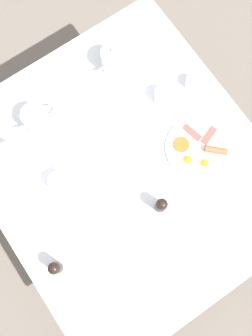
{
  "coord_description": "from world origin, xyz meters",
  "views": [
    {
      "loc": [
        -0.2,
        -0.29,
        2.25
      ],
      "look_at": [
        0.0,
        0.0,
        0.73
      ],
      "focal_mm": 42.0,
      "sensor_mm": 36.0,
      "label": 1
    }
  ],
  "objects_px": {
    "teapot_near": "(114,58)",
    "pepper_grinder": "(55,268)",
    "water_glass_tall": "(11,154)",
    "breakfast_plate": "(198,149)",
    "salt_grinder": "(161,205)",
    "creamer_jug": "(193,81)",
    "fork_spare": "(132,163)",
    "teacup_with_saucer_left": "(59,182)",
    "teacup_with_saucer_right": "(163,96)",
    "fork_by_plate": "(242,196)",
    "teapot_far": "(37,118)",
    "knife_by_plate": "(163,277)"
  },
  "relations": [
    {
      "from": "teapot_near",
      "to": "pepper_grinder",
      "type": "height_order",
      "value": "teapot_near"
    },
    {
      "from": "water_glass_tall",
      "to": "breakfast_plate",
      "type": "bearing_deg",
      "value": -31.64
    },
    {
      "from": "pepper_grinder",
      "to": "salt_grinder",
      "type": "relative_size",
      "value": 1.0
    },
    {
      "from": "creamer_jug",
      "to": "fork_spare",
      "type": "relative_size",
      "value": 0.52
    },
    {
      "from": "pepper_grinder",
      "to": "creamer_jug",
      "type": "bearing_deg",
      "value": 20.22
    },
    {
      "from": "salt_grinder",
      "to": "pepper_grinder",
      "type": "bearing_deg",
      "value": 176.14
    },
    {
      "from": "teacup_with_saucer_left",
      "to": "teacup_with_saucer_right",
      "type": "height_order",
      "value": "same"
    },
    {
      "from": "creamer_jug",
      "to": "fork_by_plate",
      "type": "height_order",
      "value": "creamer_jug"
    },
    {
      "from": "teapot_far",
      "to": "salt_grinder",
      "type": "bearing_deg",
      "value": 108.89
    },
    {
      "from": "pepper_grinder",
      "to": "water_glass_tall",
      "type": "bearing_deg",
      "value": 79.43
    },
    {
      "from": "teacup_with_saucer_right",
      "to": "creamer_jug",
      "type": "relative_size",
      "value": 1.84
    },
    {
      "from": "teapot_near",
      "to": "teacup_with_saucer_right",
      "type": "xyz_separation_m",
      "value": [
        0.08,
        -0.24,
        -0.03
      ]
    },
    {
      "from": "teapot_near",
      "to": "teacup_with_saucer_right",
      "type": "distance_m",
      "value": 0.26
    },
    {
      "from": "teapot_near",
      "to": "knife_by_plate",
      "type": "relative_size",
      "value": 0.85
    },
    {
      "from": "teacup_with_saucer_left",
      "to": "salt_grinder",
      "type": "height_order",
      "value": "salt_grinder"
    },
    {
      "from": "breakfast_plate",
      "to": "teacup_with_saucer_left",
      "type": "height_order",
      "value": "teacup_with_saucer_left"
    },
    {
      "from": "breakfast_plate",
      "to": "fork_by_plate",
      "type": "xyz_separation_m",
      "value": [
        0.03,
        -0.25,
        -0.01
      ]
    },
    {
      "from": "teapot_far",
      "to": "knife_by_plate",
      "type": "distance_m",
      "value": 0.79
    },
    {
      "from": "water_glass_tall",
      "to": "pepper_grinder",
      "type": "height_order",
      "value": "water_glass_tall"
    },
    {
      "from": "teapot_near",
      "to": "salt_grinder",
      "type": "bearing_deg",
      "value": 60.78
    },
    {
      "from": "teapot_far",
      "to": "teacup_with_saucer_left",
      "type": "relative_size",
      "value": 1.34
    },
    {
      "from": "pepper_grinder",
      "to": "salt_grinder",
      "type": "distance_m",
      "value": 0.46
    },
    {
      "from": "knife_by_plate",
      "to": "creamer_jug",
      "type": "bearing_deg",
      "value": 45.67
    },
    {
      "from": "fork_by_plate",
      "to": "teacup_with_saucer_left",
      "type": "bearing_deg",
      "value": 141.64
    },
    {
      "from": "water_glass_tall",
      "to": "fork_by_plate",
      "type": "relative_size",
      "value": 0.62
    },
    {
      "from": "breakfast_plate",
      "to": "water_glass_tall",
      "type": "height_order",
      "value": "water_glass_tall"
    },
    {
      "from": "fork_by_plate",
      "to": "knife_by_plate",
      "type": "bearing_deg",
      "value": -170.4
    },
    {
      "from": "pepper_grinder",
      "to": "fork_spare",
      "type": "bearing_deg",
      "value": 21.21
    },
    {
      "from": "teacup_with_saucer_left",
      "to": "knife_by_plate",
      "type": "relative_size",
      "value": 0.64
    },
    {
      "from": "teapot_near",
      "to": "creamer_jug",
      "type": "xyz_separation_m",
      "value": [
        0.22,
        -0.26,
        -0.03
      ]
    },
    {
      "from": "creamer_jug",
      "to": "water_glass_tall",
      "type": "bearing_deg",
      "value": 169.7
    },
    {
      "from": "teapot_far",
      "to": "fork_by_plate",
      "type": "bearing_deg",
      "value": 123.84
    },
    {
      "from": "creamer_jug",
      "to": "fork_by_plate",
      "type": "xyz_separation_m",
      "value": [
        -0.12,
        -0.5,
        -0.02
      ]
    },
    {
      "from": "teacup_with_saucer_left",
      "to": "pepper_grinder",
      "type": "xyz_separation_m",
      "value": [
        -0.18,
        -0.27,
        0.03
      ]
    },
    {
      "from": "teacup_with_saucer_left",
      "to": "creamer_jug",
      "type": "height_order",
      "value": "teacup_with_saucer_left"
    },
    {
      "from": "teacup_with_saucer_right",
      "to": "fork_spare",
      "type": "relative_size",
      "value": 0.97
    },
    {
      "from": "teapot_far",
      "to": "teacup_with_saucer_right",
      "type": "height_order",
      "value": "teapot_far"
    },
    {
      "from": "teacup_with_saucer_right",
      "to": "pepper_grinder",
      "type": "bearing_deg",
      "value": -155.26
    },
    {
      "from": "water_glass_tall",
      "to": "pepper_grinder",
      "type": "xyz_separation_m",
      "value": [
        -0.09,
        -0.46,
        -0.0
      ]
    },
    {
      "from": "pepper_grinder",
      "to": "knife_by_plate",
      "type": "height_order",
      "value": "pepper_grinder"
    },
    {
      "from": "creamer_jug",
      "to": "pepper_grinder",
      "type": "distance_m",
      "value": 0.93
    },
    {
      "from": "fork_by_plate",
      "to": "breakfast_plate",
      "type": "bearing_deg",
      "value": 97.04
    },
    {
      "from": "teapot_far",
      "to": "fork_spare",
      "type": "relative_size",
      "value": 1.29
    },
    {
      "from": "water_glass_tall",
      "to": "fork_spare",
      "type": "xyz_separation_m",
      "value": [
        0.38,
        -0.28,
        -0.06
      ]
    },
    {
      "from": "salt_grinder",
      "to": "knife_by_plate",
      "type": "distance_m",
      "value": 0.27
    },
    {
      "from": "teacup_with_saucer_left",
      "to": "water_glass_tall",
      "type": "distance_m",
      "value": 0.22
    },
    {
      "from": "teacup_with_saucer_left",
      "to": "creamer_jug",
      "type": "distance_m",
      "value": 0.69
    },
    {
      "from": "creamer_jug",
      "to": "pepper_grinder",
      "type": "xyz_separation_m",
      "value": [
        -0.87,
        -0.32,
        0.03
      ]
    },
    {
      "from": "teapot_far",
      "to": "teacup_with_saucer_left",
      "type": "xyz_separation_m",
      "value": [
        -0.06,
        -0.26,
        -0.03
      ]
    },
    {
      "from": "knife_by_plate",
      "to": "fork_spare",
      "type": "xyz_separation_m",
      "value": [
        0.16,
        0.43,
        0.0
      ]
    }
  ]
}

